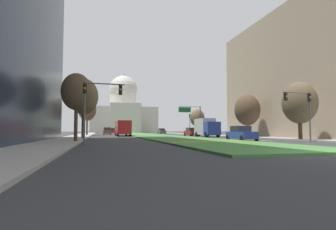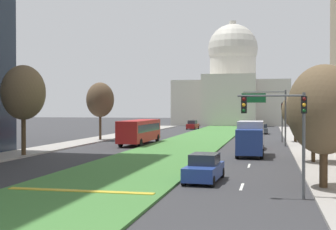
% 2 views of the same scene
% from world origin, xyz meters
% --- Properties ---
extents(ground_plane, '(260.00, 260.00, 0.00)m').
position_xyz_m(ground_plane, '(0.00, 57.15, 0.00)').
color(ground_plane, '#333335').
extents(grass_median, '(8.81, 102.86, 0.14)m').
position_xyz_m(grass_median, '(0.00, 51.43, 0.07)').
color(grass_median, '#427A38').
rests_on(grass_median, ground_plane).
extents(median_curb_nose, '(7.93, 0.50, 0.04)m').
position_xyz_m(median_curb_nose, '(0.00, 11.49, 0.16)').
color(median_curb_nose, gold).
rests_on(median_curb_nose, grass_median).
extents(lane_dashes_right, '(0.16, 36.95, 0.01)m').
position_xyz_m(lane_dashes_right, '(8.05, 33.11, 0.00)').
color(lane_dashes_right, silver).
rests_on(lane_dashes_right, ground_plane).
extents(sidewalk_left, '(4.00, 102.86, 0.15)m').
position_xyz_m(sidewalk_left, '(-13.70, 45.72, 0.07)').
color(sidewalk_left, '#9E9991').
rests_on(sidewalk_left, ground_plane).
extents(sidewalk_right, '(4.00, 102.86, 0.15)m').
position_xyz_m(sidewalk_right, '(13.70, 45.72, 0.07)').
color(sidewalk_right, '#9E9991').
rests_on(sidewalk_right, ground_plane).
extents(midrise_block_right, '(12.70, 27.94, 19.71)m').
position_xyz_m(midrise_block_right, '(22.05, 25.85, 9.85)').
color(midrise_block_right, tan).
rests_on(midrise_block_right, ground_plane).
extents(capitol_building, '(29.36, 25.84, 27.63)m').
position_xyz_m(capitol_building, '(0.00, 113.55, 9.49)').
color(capitol_building, beige).
rests_on(capitol_building, ground_plane).
extents(traffic_light_near_left, '(3.34, 0.35, 5.20)m').
position_xyz_m(traffic_light_near_left, '(-10.36, 12.04, 3.80)').
color(traffic_light_near_left, '#515456').
rests_on(traffic_light_near_left, ground_plane).
extents(traffic_light_near_right, '(3.34, 0.35, 5.20)m').
position_xyz_m(traffic_light_near_right, '(10.36, 12.51, 3.80)').
color(traffic_light_near_right, '#515456').
rests_on(traffic_light_near_right, ground_plane).
extents(traffic_light_far_right, '(0.28, 0.35, 5.20)m').
position_xyz_m(traffic_light_far_right, '(11.20, 50.68, 3.31)').
color(traffic_light_far_right, '#515456').
rests_on(traffic_light_far_right, ground_plane).
extents(overhead_guide_sign, '(5.12, 0.20, 6.50)m').
position_xyz_m(overhead_guide_sign, '(9.56, 44.23, 4.62)').
color(overhead_guide_sign, '#515456').
rests_on(overhead_guide_sign, ground_plane).
extents(street_tree_left_near, '(2.85, 2.85, 6.67)m').
position_xyz_m(street_tree_left_near, '(-12.21, 16.16, 4.84)').
color(street_tree_left_near, '#4C3823').
rests_on(street_tree_left_near, ground_plane).
extents(street_tree_right_near, '(3.90, 3.90, 6.80)m').
position_xyz_m(street_tree_right_near, '(12.43, 15.34, 4.34)').
color(street_tree_right_near, '#4C3823').
rests_on(street_tree_right_near, ground_plane).
extents(street_tree_left_mid, '(3.99, 3.99, 8.34)m').
position_xyz_m(street_tree_left_mid, '(-12.29, 27.51, 5.81)').
color(street_tree_left_mid, '#4C3823').
rests_on(street_tree_left_mid, ground_plane).
extents(street_tree_right_mid, '(4.06, 4.06, 6.99)m').
position_xyz_m(street_tree_right_mid, '(12.99, 27.51, 4.45)').
color(street_tree_right_mid, '#4C3823').
rests_on(street_tree_right_mid, ground_plane).
extents(street_tree_left_far, '(3.76, 3.76, 7.88)m').
position_xyz_m(street_tree_left_far, '(-12.83, 48.58, 5.51)').
color(street_tree_left_far, '#4C3823').
rests_on(street_tree_left_far, ground_plane).
extents(street_tree_right_far, '(3.48, 3.48, 6.29)m').
position_xyz_m(street_tree_right_far, '(12.82, 49.78, 4.09)').
color(street_tree_right_far, '#4C3823').
rests_on(street_tree_right_far, ground_plane).
extents(sedan_lead_stopped, '(2.09, 4.62, 1.67)m').
position_xyz_m(sedan_lead_stopped, '(5.72, 16.91, 0.79)').
color(sedan_lead_stopped, navy).
rests_on(sedan_lead_stopped, ground_plane).
extents(sedan_midblock, '(1.97, 4.60, 1.67)m').
position_xyz_m(sedan_midblock, '(7.95, 40.22, 0.79)').
color(sedan_midblock, maroon).
rests_on(sedan_midblock, ground_plane).
extents(sedan_distant, '(1.95, 4.18, 1.83)m').
position_xyz_m(sedan_distant, '(-8.42, 57.57, 0.85)').
color(sedan_distant, brown).
rests_on(sedan_distant, ground_plane).
extents(sedan_far_horizon, '(1.90, 4.49, 1.68)m').
position_xyz_m(sedan_far_horizon, '(8.45, 69.58, 0.79)').
color(sedan_far_horizon, '#4C5156').
rests_on(sedan_far_horizon, ground_plane).
extents(sedan_very_far, '(2.12, 4.60, 1.85)m').
position_xyz_m(sedan_very_far, '(-5.85, 83.65, 0.86)').
color(sedan_very_far, maroon).
rests_on(sedan_very_far, ground_plane).
extents(box_truck_delivery, '(2.40, 6.40, 3.20)m').
position_xyz_m(box_truck_delivery, '(7.88, 32.30, 1.68)').
color(box_truck_delivery, navy).
rests_on(box_truck_delivery, ground_plane).
extents(city_bus, '(2.62, 11.00, 2.95)m').
position_xyz_m(city_bus, '(-5.72, 43.08, 1.77)').
color(city_bus, '#B21E1E').
rests_on(city_bus, ground_plane).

